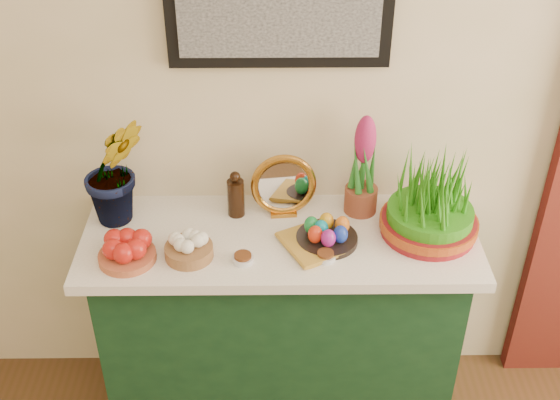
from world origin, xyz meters
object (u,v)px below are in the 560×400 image
object	(u,v)px
mirror	(284,186)
wheatgrass_sabzeh	(431,204)
sideboard	(280,328)
hyacinth_green	(113,154)
book	(289,251)

from	to	relation	value
mirror	wheatgrass_sabzeh	distance (m)	0.53
sideboard	mirror	bearing A→B (deg)	83.66
hyacinth_green	mirror	bearing A→B (deg)	-18.31
mirror	book	xyz separation A→B (m)	(0.02, -0.25, -0.10)
hyacinth_green	book	world-z (taller)	hyacinth_green
hyacinth_green	book	xyz separation A→B (m)	(0.60, -0.22, -0.26)
sideboard	wheatgrass_sabzeh	bearing A→B (deg)	0.32
sideboard	book	bearing A→B (deg)	-75.44
sideboard	wheatgrass_sabzeh	world-z (taller)	wheatgrass_sabzeh
mirror	book	distance (m)	0.27
mirror	book	world-z (taller)	mirror
mirror	book	bearing A→B (deg)	-86.51
hyacinth_green	wheatgrass_sabzeh	xyz separation A→B (m)	(1.10, -0.10, -0.15)
mirror	hyacinth_green	bearing A→B (deg)	-177.06
book	wheatgrass_sabzeh	distance (m)	0.52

